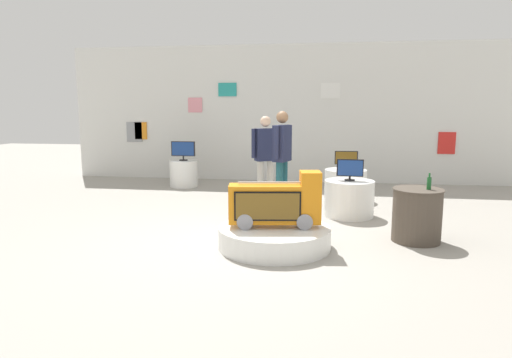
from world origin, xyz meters
TOP-DOWN VIEW (x-y plane):
  - ground_plane at (0.00, 0.00)m, footprint 30.00×30.00m
  - back_wall_display at (-0.01, 5.28)m, footprint 10.90×0.13m
  - main_display_pedestal at (0.38, -0.21)m, footprint 1.48×1.48m
  - novelty_firetruck_tv at (0.40, -0.22)m, footprint 1.22×0.51m
  - display_pedestal_left_rear at (1.44, 1.70)m, footprint 0.83×0.83m
  - tv_on_left_rear at (1.44, 1.69)m, footprint 0.44×0.17m
  - display_pedestal_center_rear at (1.44, 3.05)m, footprint 0.82×0.82m
  - tv_on_center_rear at (1.44, 3.05)m, footprint 0.45×0.20m
  - display_pedestal_right_rear at (-2.22, 4.07)m, footprint 0.65×0.65m
  - tv_on_right_rear at (-2.22, 4.06)m, footprint 0.56×0.20m
  - side_table_round at (2.28, 0.35)m, footprint 0.68×0.68m
  - bottle_on_side_table at (2.41, 0.31)m, footprint 0.06×0.06m
  - shopper_browsing_near_truck at (0.31, 1.54)m, footprint 0.30×0.54m
  - shopper_browsing_rear at (-0.08, 2.41)m, footprint 0.49×0.37m

SIDE VIEW (x-z plane):
  - ground_plane at x=0.00m, z-range 0.00..0.00m
  - main_display_pedestal at x=0.38m, z-range 0.00..0.28m
  - display_pedestal_left_rear at x=1.44m, z-range 0.00..0.61m
  - display_pedestal_center_rear at x=1.44m, z-range 0.00..0.61m
  - display_pedestal_right_rear at x=-2.22m, z-range 0.00..0.61m
  - side_table_round at x=2.28m, z-range 0.01..0.74m
  - novelty_firetruck_tv at x=0.40m, z-range 0.22..0.95m
  - tv_on_left_rear at x=1.44m, z-range 0.63..0.99m
  - tv_on_center_rear at x=1.44m, z-range 0.63..1.00m
  - bottle_on_side_table at x=2.41m, z-range 0.71..0.94m
  - tv_on_right_rear at x=-2.22m, z-range 0.64..1.08m
  - shopper_browsing_rear at x=-0.08m, z-range 0.14..1.81m
  - shopper_browsing_near_truck at x=0.31m, z-range 0.16..1.93m
  - back_wall_display at x=-0.01m, z-range 0.00..3.35m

